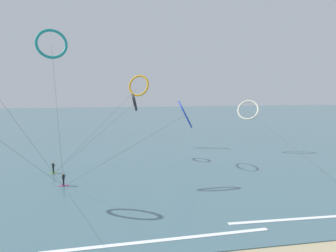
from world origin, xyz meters
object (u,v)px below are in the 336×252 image
(kite_amber, at_px, (139,86))
(kite_charcoal, at_px, (134,102))
(kite_teal, at_px, (51,44))
(kite_ivory, at_px, (248,110))
(surfer_lime, at_px, (53,168))
(kite_cobalt, at_px, (185,114))
(surfer_magenta, at_px, (63,180))

(kite_amber, height_order, kite_charcoal, kite_amber)
(kite_teal, xyz_separation_m, kite_amber, (13.70, 24.01, -5.19))
(kite_teal, xyz_separation_m, kite_charcoal, (11.80, 12.38, -8.31))
(kite_ivory, bearing_deg, surfer_lime, -127.57)
(surfer_lime, height_order, kite_cobalt, kite_cobalt)
(kite_cobalt, height_order, kite_charcoal, kite_charcoal)
(surfer_magenta, xyz_separation_m, kite_amber, (12.42, 27.12, 12.44))
(kite_amber, height_order, kite_cobalt, kite_amber)
(surfer_magenta, height_order, kite_teal, kite_teal)
(kite_teal, distance_m, kite_ivory, 38.83)
(surfer_magenta, distance_m, kite_cobalt, 21.49)
(surfer_magenta, bearing_deg, surfer_lime, -8.45)
(kite_teal, height_order, kite_ivory, kite_teal)
(kite_amber, bearing_deg, kite_charcoal, -67.22)
(surfer_lime, height_order, kite_charcoal, kite_charcoal)
(surfer_magenta, xyz_separation_m, kite_teal, (-1.28, 3.11, 17.63))
(surfer_magenta, relative_size, kite_cobalt, 0.09)
(surfer_lime, relative_size, kite_ivory, 0.05)
(surfer_magenta, height_order, kite_ivory, kite_ivory)
(kite_amber, xyz_separation_m, kite_charcoal, (-1.90, -11.63, -3.12))
(surfer_lime, xyz_separation_m, kite_charcoal, (12.87, 8.79, 9.32))
(kite_cobalt, distance_m, kite_ivory, 17.59)
(kite_cobalt, bearing_deg, surfer_lime, 105.92)
(surfer_magenta, bearing_deg, kite_teal, -5.42)
(surfer_magenta, bearing_deg, kite_cobalt, -92.69)
(surfer_magenta, height_order, kite_charcoal, kite_charcoal)
(kite_charcoal, bearing_deg, kite_cobalt, -131.11)
(surfer_magenta, relative_size, kite_charcoal, 0.13)
(surfer_lime, distance_m, kite_ivory, 38.05)
(surfer_lime, bearing_deg, surfer_magenta, 33.82)
(kite_cobalt, bearing_deg, kite_amber, 28.17)
(surfer_magenta, xyz_separation_m, kite_ivory, (33.38, 17.41, 7.53))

